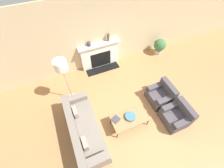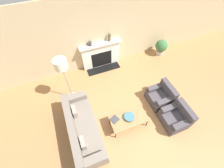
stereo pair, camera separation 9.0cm
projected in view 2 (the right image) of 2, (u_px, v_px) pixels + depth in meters
The scene contains 13 objects.
ground_plane at pixel (137, 122), 4.97m from camera, with size 18.00×18.00×0.00m, color #A87547.
wall_back at pixel (104, 33), 5.60m from camera, with size 18.00×0.06×2.90m.
fireplace at pixel (101, 55), 6.17m from camera, with size 1.69×0.59×1.14m.
couch at pixel (83, 129), 4.51m from camera, with size 0.81×2.21×0.80m.
armchair_near at pixel (176, 118), 4.76m from camera, with size 0.73×0.79×0.76m.
armchair_far at pixel (161, 96), 5.25m from camera, with size 0.73×0.79×0.76m.
coffee_table at pixel (129, 119), 4.62m from camera, with size 1.15×0.61×0.43m.
bowl at pixel (129, 117), 4.56m from camera, with size 0.32×0.32×0.09m.
book at pixel (115, 119), 4.56m from camera, with size 0.30×0.29×0.02m.
floor_lamp at pixel (62, 68), 4.36m from camera, with size 0.39×0.39×1.85m.
mantel_vase_left at pixel (90, 44), 5.56m from camera, with size 0.14×0.14×0.16m.
mantel_vase_center_left at pixel (109, 37), 5.68m from camera, with size 0.10×0.10×0.32m.
potted_plant at pixel (161, 47), 6.72m from camera, with size 0.54×0.54×0.74m.
Camera 2 is at (-1.53, -1.60, 4.71)m, focal length 24.00 mm.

